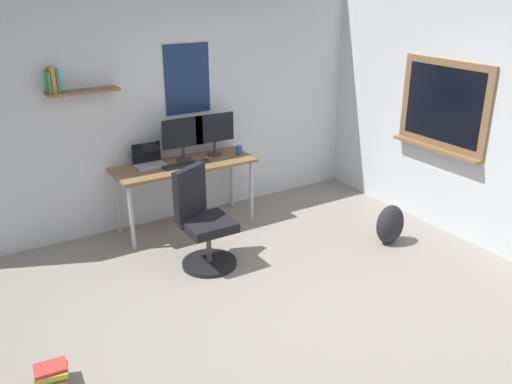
# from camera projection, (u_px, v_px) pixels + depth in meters

# --- Properties ---
(ground_plane) EXTENTS (5.20, 5.20, 0.00)m
(ground_plane) POSITION_uv_depth(u_px,v_px,m) (290.00, 323.00, 4.26)
(ground_plane) COLOR gray
(ground_plane) RESTS_ON ground
(wall_back) EXTENTS (5.00, 0.30, 2.60)m
(wall_back) POSITION_uv_depth(u_px,v_px,m) (161.00, 104.00, 5.71)
(wall_back) COLOR silver
(wall_back) RESTS_ON ground
(wall_right) EXTENTS (0.22, 5.00, 2.60)m
(wall_right) POSITION_uv_depth(u_px,v_px,m) (508.00, 123.00, 4.98)
(wall_right) COLOR silver
(wall_right) RESTS_ON ground
(desk) EXTENTS (1.51, 0.57, 0.73)m
(desk) POSITION_uv_depth(u_px,v_px,m) (185.00, 170.00, 5.70)
(desk) COLOR olive
(desk) RESTS_ON ground
(office_chair) EXTENTS (0.54, 0.56, 0.95)m
(office_chair) POSITION_uv_depth(u_px,v_px,m) (203.00, 225.00, 5.00)
(office_chair) COLOR black
(office_chair) RESTS_ON ground
(laptop) EXTENTS (0.31, 0.21, 0.23)m
(laptop) POSITION_uv_depth(u_px,v_px,m) (149.00, 160.00, 5.60)
(laptop) COLOR #ADAFB5
(laptop) RESTS_ON desk
(monitor_primary) EXTENTS (0.46, 0.17, 0.46)m
(monitor_primary) POSITION_uv_depth(u_px,v_px,m) (183.00, 136.00, 5.66)
(monitor_primary) COLOR #38383D
(monitor_primary) RESTS_ON desk
(monitor_secondary) EXTENTS (0.46, 0.17, 0.46)m
(monitor_secondary) POSITION_uv_depth(u_px,v_px,m) (215.00, 131.00, 5.84)
(monitor_secondary) COLOR #38383D
(monitor_secondary) RESTS_ON desk
(keyboard) EXTENTS (0.37, 0.13, 0.02)m
(keyboard) POSITION_uv_depth(u_px,v_px,m) (181.00, 166.00, 5.58)
(keyboard) COLOR black
(keyboard) RESTS_ON desk
(computer_mouse) EXTENTS (0.10, 0.06, 0.03)m
(computer_mouse) POSITION_uv_depth(u_px,v_px,m) (205.00, 161.00, 5.71)
(computer_mouse) COLOR #262628
(computer_mouse) RESTS_ON desk
(coffee_mug) EXTENTS (0.08, 0.08, 0.09)m
(coffee_mug) POSITION_uv_depth(u_px,v_px,m) (239.00, 150.00, 5.96)
(coffee_mug) COLOR #334CA5
(coffee_mug) RESTS_ON desk
(backpack) EXTENTS (0.32, 0.22, 0.42)m
(backpack) POSITION_uv_depth(u_px,v_px,m) (390.00, 224.00, 5.48)
(backpack) COLOR #232328
(backpack) RESTS_ON ground
(book_stack_on_floor) EXTENTS (0.26, 0.21, 0.15)m
(book_stack_on_floor) POSITION_uv_depth(u_px,v_px,m) (50.00, 376.00, 3.59)
(book_stack_on_floor) COLOR #3851B2
(book_stack_on_floor) RESTS_ON ground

